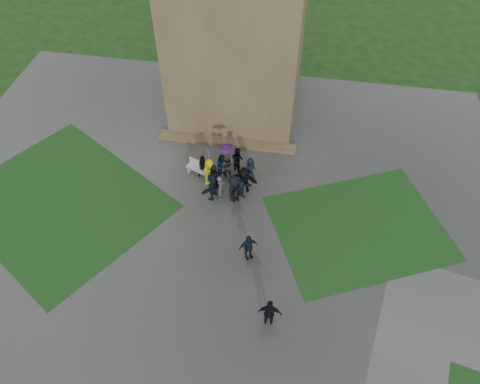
# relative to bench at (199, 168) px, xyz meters

# --- Properties ---
(ground) EXTENTS (120.00, 120.00, 0.00)m
(ground) POSITION_rel_bench_xyz_m (1.10, -7.57, -0.50)
(ground) COLOR black
(plaza) EXTENTS (34.00, 34.00, 0.02)m
(plaza) POSITION_rel_bench_xyz_m (1.10, -5.57, -0.49)
(plaza) COLOR #343431
(plaza) RESTS_ON ground
(lawn_inset_left) EXTENTS (14.10, 13.46, 0.01)m
(lawn_inset_left) POSITION_rel_bench_xyz_m (-7.40, -3.57, -0.47)
(lawn_inset_left) COLOR #143612
(lawn_inset_left) RESTS_ON plaza
(lawn_inset_right) EXTENTS (11.12, 10.15, 0.01)m
(lawn_inset_right) POSITION_rel_bench_xyz_m (9.60, -2.57, -0.47)
(lawn_inset_right) COLOR #143612
(lawn_inset_right) RESTS_ON plaza
(tower_plinth) EXTENTS (9.00, 0.80, 0.22)m
(tower_plinth) POSITION_rel_bench_xyz_m (1.10, 3.03, -0.37)
(tower_plinth) COLOR brown
(tower_plinth) RESTS_ON plaza
(bench) EXTENTS (1.68, 1.06, 0.93)m
(bench) POSITION_rel_bench_xyz_m (0.00, 0.00, 0.00)
(bench) COLOR #AAAAA6
(bench) RESTS_ON plaza
(visitor_cluster) EXTENTS (3.83, 3.81, 2.73)m
(visitor_cluster) POSITION_rel_bench_xyz_m (1.79, -0.78, 0.56)
(visitor_cluster) COLOR black
(visitor_cluster) RESTS_ON plaza
(pedestrian_mid) EXTENTS (1.16, 1.01, 1.72)m
(pedestrian_mid) POSITION_rel_bench_xyz_m (3.86, -5.47, 0.38)
(pedestrian_mid) COLOR black
(pedestrian_mid) RESTS_ON plaza
(pedestrian_near) EXTENTS (1.11, 0.66, 1.86)m
(pedestrian_near) POSITION_rel_bench_xyz_m (5.40, -8.97, 0.45)
(pedestrian_near) COLOR black
(pedestrian_near) RESTS_ON plaza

